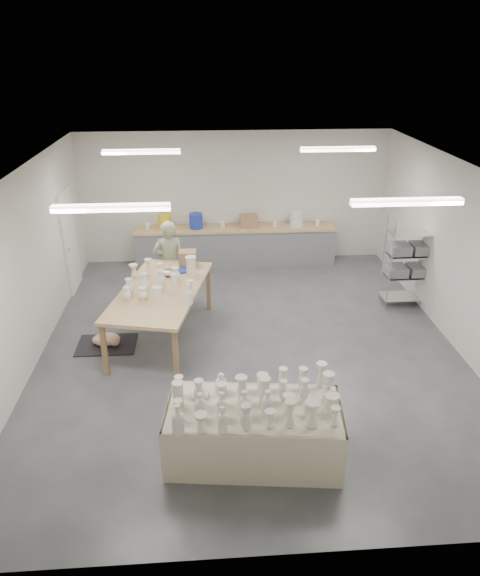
{
  "coord_description": "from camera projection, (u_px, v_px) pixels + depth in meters",
  "views": [
    {
      "loc": [
        -0.69,
        -7.5,
        4.7
      ],
      "look_at": [
        -0.15,
        0.13,
        1.05
      ],
      "focal_mm": 32.0,
      "sensor_mm": 36.0,
      "label": 1
    }
  ],
  "objects": [
    {
      "name": "room",
      "position": [
        243.0,
        231.0,
        8.0
      ],
      "size": [
        8.0,
        8.02,
        3.0
      ],
      "color": "#424449",
      "rests_on": "ground"
    },
    {
      "name": "potter",
      "position": [
        169.0,
        263.0,
        9.99
      ],
      "size": [
        0.68,
        0.51,
        1.7
      ],
      "primitive_type": "imported",
      "rotation": [
        0.0,
        0.0,
        3.33
      ],
      "color": "#93A37E",
      "rests_on": "ground"
    },
    {
      "name": "red_stool",
      "position": [
        172.0,
        284.0,
        10.48
      ],
      "size": [
        0.4,
        0.4,
        0.29
      ],
      "rotation": [
        0.0,
        0.0,
        0.39
      ],
      "color": "red",
      "rests_on": "ground"
    },
    {
      "name": "cat",
      "position": [
        107.0,
        339.0,
        8.78
      ],
      "size": [
        0.49,
        0.36,
        0.2
      ],
      "rotation": [
        0.0,
        0.0,
        -0.02
      ],
      "color": "white",
      "rests_on": "rug"
    },
    {
      "name": "wire_shelf",
      "position": [
        408.0,
        261.0,
        9.89
      ],
      "size": [
        0.88,
        0.48,
        1.8
      ],
      "color": "silver",
      "rests_on": "ground"
    },
    {
      "name": "work_table",
      "position": [
        163.0,
        287.0,
        8.75
      ],
      "size": [
        1.8,
        2.76,
        1.31
      ],
      "rotation": [
        0.0,
        0.0,
        -0.22
      ],
      "color": "tan",
      "rests_on": "ground"
    },
    {
      "name": "drying_table",
      "position": [
        254.0,
        429.0,
        6.3
      ],
      "size": [
        2.23,
        1.25,
        1.12
      ],
      "rotation": [
        0.0,
        0.0,
        -0.11
      ],
      "color": "olive",
      "rests_on": "ground"
    },
    {
      "name": "rug",
      "position": [
        107.0,
        345.0,
        8.84
      ],
      "size": [
        1.0,
        0.7,
        0.02
      ],
      "primitive_type": "cube",
      "color": "black",
      "rests_on": "ground"
    },
    {
      "name": "back_counter",
      "position": [
        235.0,
        244.0,
        11.92
      ],
      "size": [
        4.6,
        0.6,
        1.24
      ],
      "color": "tan",
      "rests_on": "ground"
    }
  ]
}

